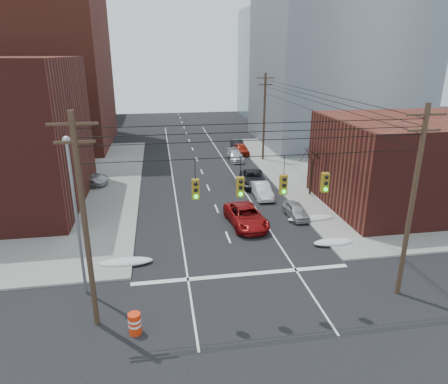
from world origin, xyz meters
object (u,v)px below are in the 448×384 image
object	(u,v)px
lot_car_a	(58,182)
lot_car_b	(83,178)
red_pickup	(246,216)
parked_car_d	(235,156)
parked_car_c	(253,178)
parked_car_a	(296,211)
construction_barrel	(135,323)
parked_car_f	(238,145)
lot_car_d	(38,178)
parked_car_b	(262,190)
parked_car_e	(241,149)

from	to	relation	value
lot_car_a	lot_car_b	size ratio (longest dim) A/B	0.77
red_pickup	parked_car_d	size ratio (longest dim) A/B	1.27
parked_car_c	parked_car_a	bearing A→B (deg)	-72.96
parked_car_a	construction_barrel	world-z (taller)	parked_car_a
parked_car_f	parked_car_d	bearing A→B (deg)	-104.09
parked_car_f	lot_car_d	xyz separation A→B (m)	(-23.98, -12.70, 0.18)
parked_car_f	red_pickup	bearing A→B (deg)	-99.91
parked_car_f	construction_barrel	distance (m)	40.57
lot_car_b	construction_barrel	world-z (taller)	lot_car_b
red_pickup	lot_car_a	size ratio (longest dim) A/B	1.34
parked_car_a	construction_barrel	distance (m)	18.33
parked_car_b	lot_car_d	world-z (taller)	lot_car_d
red_pickup	parked_car_e	size ratio (longest dim) A/B	1.33
parked_car_d	parked_car_f	world-z (taller)	parked_car_f
parked_car_f	lot_car_b	world-z (taller)	lot_car_b
parked_car_b	parked_car_e	size ratio (longest dim) A/B	1.00
lot_car_a	parked_car_f	bearing A→B (deg)	-43.84
parked_car_a	lot_car_a	size ratio (longest dim) A/B	0.86
parked_car_b	lot_car_b	distance (m)	18.80
red_pickup	lot_car_a	distance (m)	20.81
red_pickup	parked_car_f	world-z (taller)	red_pickup
parked_car_d	lot_car_a	distance (m)	21.94
parked_car_b	parked_car_d	bearing A→B (deg)	90.72
construction_barrel	red_pickup	bearing A→B (deg)	55.46
lot_car_a	parked_car_b	bearing A→B (deg)	-93.15
parked_car_d	lot_car_d	distance (m)	23.50
parked_car_e	construction_barrel	distance (m)	38.12
red_pickup	parked_car_c	bearing A→B (deg)	68.40
parked_car_c	parked_car_d	world-z (taller)	parked_car_c
red_pickup	parked_car_b	bearing A→B (deg)	59.45
parked_car_f	parked_car_a	bearing A→B (deg)	-90.08
lot_car_a	parked_car_e	bearing A→B (deg)	-48.85
parked_car_d	lot_car_d	xyz separation A→B (m)	(-22.50, -6.77, 0.24)
parked_car_f	lot_car_a	world-z (taller)	lot_car_a
red_pickup	construction_barrel	xyz separation A→B (m)	(-8.33, -12.11, -0.20)
red_pickup	lot_car_d	size ratio (longest dim) A/B	1.30
lot_car_b	lot_car_d	xyz separation A→B (m)	(-4.68, 1.04, -0.02)
parked_car_c	parked_car_e	size ratio (longest dim) A/B	1.28
parked_car_d	parked_car_f	xyz separation A→B (m)	(1.48, 5.93, 0.07)
parked_car_b	lot_car_a	bearing A→B (deg)	165.70
parked_car_e	lot_car_a	xyz separation A→B (m)	(-21.67, -11.91, 0.12)
lot_car_a	lot_car_d	size ratio (longest dim) A/B	0.97
lot_car_d	parked_car_a	bearing A→B (deg)	-142.18
parked_car_a	parked_car_e	bearing A→B (deg)	88.24
red_pickup	parked_car_c	world-z (taller)	red_pickup
parked_car_a	red_pickup	bearing A→B (deg)	-170.44
parked_car_b	parked_car_d	xyz separation A→B (m)	(0.12, 14.15, -0.06)
lot_car_a	construction_barrel	world-z (taller)	lot_car_a
parked_car_e	construction_barrel	bearing A→B (deg)	-110.69
red_pickup	lot_car_a	world-z (taller)	red_pickup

